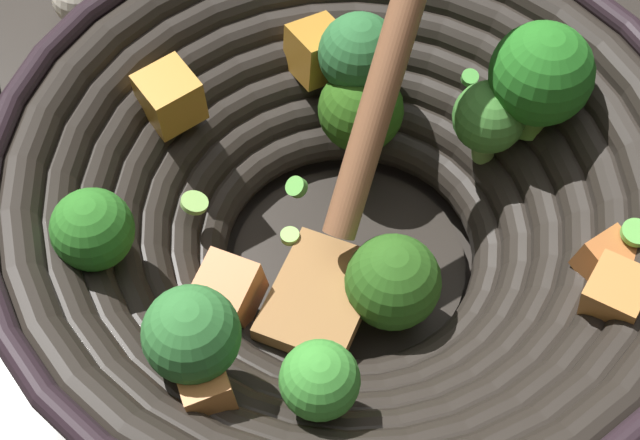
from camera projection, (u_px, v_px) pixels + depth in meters
The scene contains 2 objects.
ground_plane at pixel (348, 271), 0.58m from camera, with size 4.00×4.00×0.00m, color #332D28.
wok at pixel (353, 200), 0.52m from camera, with size 0.41×0.39×0.23m.
Camera 1 is at (0.07, 0.30, 0.49)m, focal length 54.72 mm.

